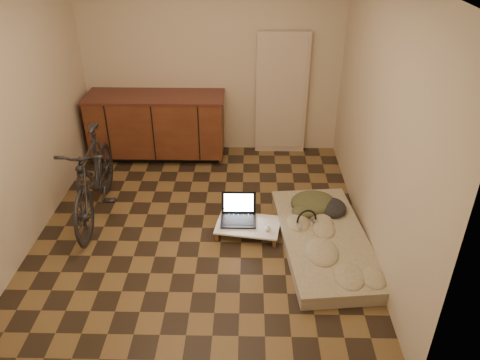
{
  "coord_description": "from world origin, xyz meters",
  "views": [
    {
      "loc": [
        0.5,
        -4.18,
        3.08
      ],
      "look_at": [
        0.42,
        0.12,
        0.55
      ],
      "focal_mm": 35.0,
      "sensor_mm": 36.0,
      "label": 1
    }
  ],
  "objects_px": {
    "bicycle": "(93,173)",
    "futon": "(324,241)",
    "laptop": "(238,215)",
    "lap_desk": "(248,225)"
  },
  "relations": [
    {
      "from": "bicycle",
      "to": "lap_desk",
      "type": "xyz_separation_m",
      "value": [
        1.71,
        -0.31,
        -0.46
      ]
    },
    {
      "from": "futon",
      "to": "lap_desk",
      "type": "height_order",
      "value": "futon"
    },
    {
      "from": "futon",
      "to": "laptop",
      "type": "bearing_deg",
      "value": 154.21
    },
    {
      "from": "futon",
      "to": "laptop",
      "type": "height_order",
      "value": "laptop"
    },
    {
      "from": "bicycle",
      "to": "lap_desk",
      "type": "height_order",
      "value": "bicycle"
    },
    {
      "from": "bicycle",
      "to": "laptop",
      "type": "distance_m",
      "value": 1.66
    },
    {
      "from": "futon",
      "to": "laptop",
      "type": "xyz_separation_m",
      "value": [
        -0.9,
        0.32,
        0.09
      ]
    },
    {
      "from": "bicycle",
      "to": "futon",
      "type": "height_order",
      "value": "bicycle"
    },
    {
      "from": "futon",
      "to": "laptop",
      "type": "relative_size",
      "value": 4.88
    },
    {
      "from": "futon",
      "to": "bicycle",
      "type": "bearing_deg",
      "value": 162.0
    }
  ]
}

